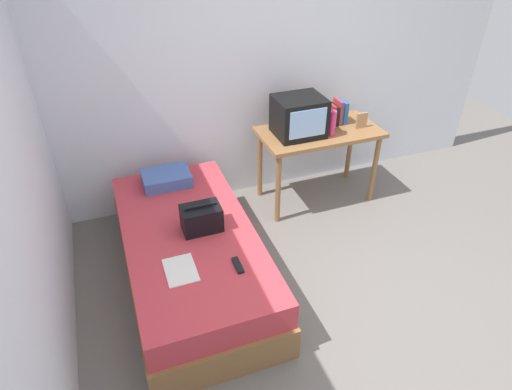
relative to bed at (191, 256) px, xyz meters
name	(u,v)px	position (x,y,z in m)	size (l,w,h in m)	color
ground_plane	(352,318)	(1.02, -0.82, -0.25)	(8.00, 8.00, 0.00)	slate
wall_back	(259,66)	(1.02, 1.18, 1.05)	(5.20, 0.10, 2.60)	silver
wall_left	(3,248)	(-0.98, -0.82, 1.05)	(0.10, 4.10, 2.60)	silver
bed	(191,256)	(0.00, 0.00, 0.00)	(1.00, 2.00, 0.50)	olive
desk	(319,140)	(1.47, 0.72, 0.42)	(1.16, 0.60, 0.77)	olive
tv	(299,116)	(1.24, 0.73, 0.71)	(0.44, 0.39, 0.36)	black
water_bottle	(332,123)	(1.52, 0.60, 0.64)	(0.07, 0.07, 0.24)	#E53372
book_row	(337,113)	(1.70, 0.82, 0.63)	(0.16, 0.17, 0.24)	#B72D33
picture_frame	(362,120)	(1.87, 0.64, 0.60)	(0.11, 0.02, 0.15)	#9E754C
pillow	(167,178)	(-0.03, 0.73, 0.31)	(0.41, 0.31, 0.11)	#4766AD
handbag	(201,218)	(0.11, -0.01, 0.35)	(0.30, 0.20, 0.22)	black
magazine	(181,270)	(-0.15, -0.40, 0.26)	(0.21, 0.29, 0.01)	white
remote_dark	(238,265)	(0.23, -0.50, 0.26)	(0.04, 0.16, 0.02)	black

